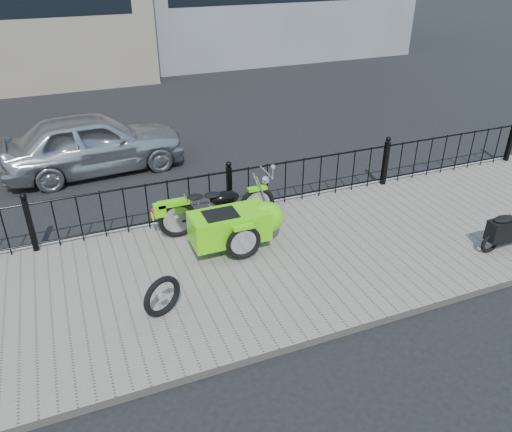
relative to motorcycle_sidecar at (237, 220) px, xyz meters
name	(u,v)px	position (x,y,z in m)	size (l,w,h in m)	color
ground	(255,252)	(0.25, -0.20, -0.59)	(120.00, 120.00, 0.00)	black
sidewalk	(266,265)	(0.25, -0.70, -0.53)	(30.00, 3.80, 0.12)	gray
curb	(228,212)	(0.25, 1.24, -0.53)	(30.00, 0.10, 0.12)	gray
iron_fence	(229,191)	(0.25, 1.10, -0.01)	(14.11, 0.11, 1.08)	black
motorcycle_sidecar	(237,220)	(0.00, 0.00, 0.00)	(2.28, 1.48, 0.98)	black
scooter	(511,230)	(4.24, -1.85, -0.12)	(1.35, 0.39, 0.92)	black
spare_tire	(162,296)	(-1.60, -1.36, -0.17)	(0.62, 0.62, 0.09)	black
sedan_car	(93,143)	(-1.86, 4.42, 0.10)	(1.63, 4.05, 1.38)	#B1B3B9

